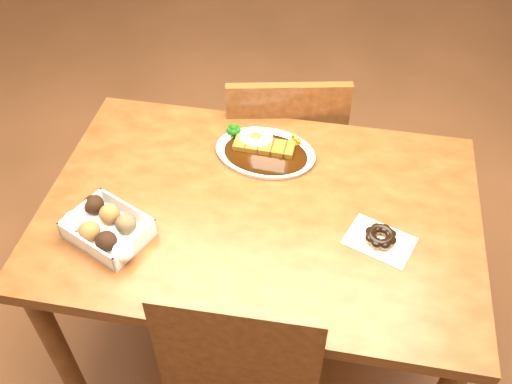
% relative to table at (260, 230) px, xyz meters
% --- Properties ---
extents(ground, '(6.00, 6.00, 0.00)m').
position_rel_table_xyz_m(ground, '(0.00, 0.00, -0.65)').
color(ground, brown).
rests_on(ground, ground).
extents(table, '(1.20, 0.80, 0.75)m').
position_rel_table_xyz_m(table, '(0.00, 0.00, 0.00)').
color(table, '#4A250E').
rests_on(table, ground).
extents(chair_far, '(0.50, 0.50, 0.87)m').
position_rel_table_xyz_m(chair_far, '(-0.01, 0.54, -0.17)').
color(chair_far, '#4A250E').
rests_on(chair_far, ground).
extents(katsu_curry_plate, '(0.32, 0.25, 0.06)m').
position_rel_table_xyz_m(katsu_curry_plate, '(-0.03, 0.22, 0.11)').
color(katsu_curry_plate, white).
rests_on(katsu_curry_plate, table).
extents(donut_box, '(0.25, 0.23, 0.06)m').
position_rel_table_xyz_m(donut_box, '(-0.38, -0.17, 0.13)').
color(donut_box, white).
rests_on(donut_box, table).
extents(pon_de_ring, '(0.20, 0.17, 0.03)m').
position_rel_table_xyz_m(pon_de_ring, '(0.33, -0.06, 0.12)').
color(pon_de_ring, silver).
rests_on(pon_de_ring, table).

